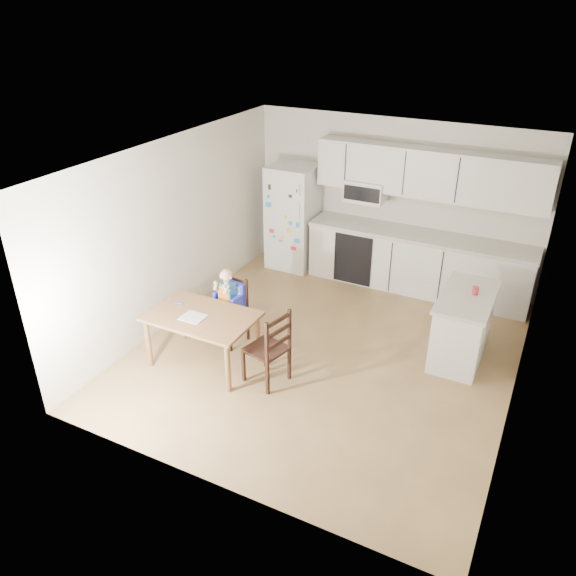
# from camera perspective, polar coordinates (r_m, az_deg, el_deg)

# --- Properties ---
(room) EXTENTS (4.52, 5.01, 2.51)m
(room) POSITION_cam_1_polar(r_m,az_deg,el_deg) (7.06, 5.78, 4.01)
(room) COLOR olive
(room) RESTS_ON ground
(refrigerator) EXTENTS (0.72, 0.70, 1.70)m
(refrigerator) POSITION_cam_1_polar(r_m,az_deg,el_deg) (9.20, 0.53, 7.25)
(refrigerator) COLOR silver
(refrigerator) RESTS_ON ground
(kitchen_run) EXTENTS (3.37, 0.62, 2.15)m
(kitchen_run) POSITION_cam_1_polar(r_m,az_deg,el_deg) (8.63, 13.14, 5.26)
(kitchen_run) COLOR silver
(kitchen_run) RESTS_ON ground
(kitchen_island) EXTENTS (0.62, 1.18, 0.87)m
(kitchen_island) POSITION_cam_1_polar(r_m,az_deg,el_deg) (7.26, 17.33, -3.70)
(kitchen_island) COLOR silver
(kitchen_island) RESTS_ON ground
(red_cup) EXTENTS (0.08, 0.08, 0.10)m
(red_cup) POSITION_cam_1_polar(r_m,az_deg,el_deg) (7.09, 18.50, -0.25)
(red_cup) COLOR #CC2C40
(red_cup) RESTS_ON kitchen_island
(dining_table) EXTENTS (1.29, 0.83, 0.69)m
(dining_table) POSITION_cam_1_polar(r_m,az_deg,el_deg) (6.79, -8.76, -3.40)
(dining_table) COLOR brown
(dining_table) RESTS_ON ground
(napkin) EXTENTS (0.28, 0.24, 0.01)m
(napkin) POSITION_cam_1_polar(r_m,az_deg,el_deg) (6.71, -9.59, -2.95)
(napkin) COLOR #B9BABF
(napkin) RESTS_ON dining_table
(toddler_spoon) EXTENTS (0.12, 0.06, 0.02)m
(toddler_spoon) POSITION_cam_1_polar(r_m,az_deg,el_deg) (7.03, -11.16, -1.54)
(toddler_spoon) COLOR blue
(toddler_spoon) RESTS_ON dining_table
(chair_booster) EXTENTS (0.45, 0.45, 1.04)m
(chair_booster) POSITION_cam_1_polar(r_m,az_deg,el_deg) (7.21, -5.97, -0.98)
(chair_booster) COLOR black
(chair_booster) RESTS_ON ground
(chair_side) EXTENTS (0.51, 0.51, 0.95)m
(chair_side) POSITION_cam_1_polar(r_m,az_deg,el_deg) (6.41, -1.62, -5.76)
(chair_side) COLOR black
(chair_side) RESTS_ON ground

